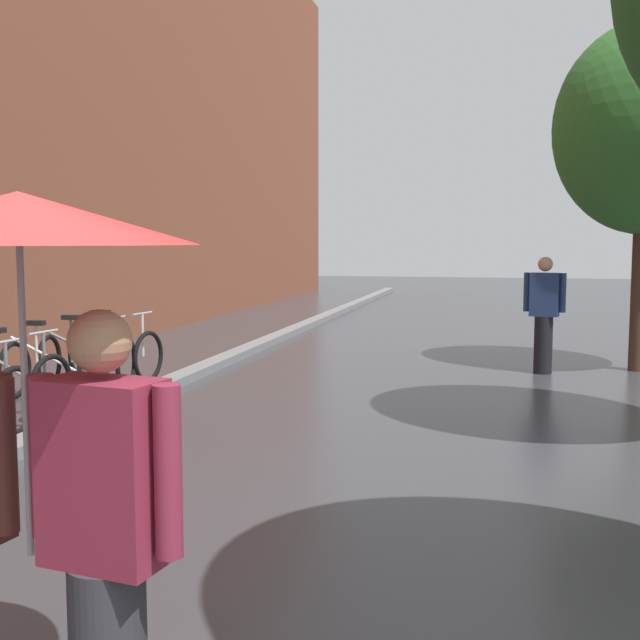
{
  "coord_description": "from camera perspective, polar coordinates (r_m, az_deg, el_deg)",
  "views": [
    {
      "loc": [
        1.01,
        -1.87,
        1.9
      ],
      "look_at": [
        -0.24,
        3.49,
        1.35
      ],
      "focal_mm": 44.32,
      "sensor_mm": 36.0,
      "label": 1
    }
  ],
  "objects": [
    {
      "name": "parked_bicycle_6",
      "position": [
        11.16,
        -14.52,
        -2.31
      ],
      "size": [
        1.15,
        0.82,
        0.96
      ],
      "color": "black",
      "rests_on": "ground"
    },
    {
      "name": "parked_bicycle_3",
      "position": [
        9.29,
        -21.31,
        -4.12
      ],
      "size": [
        1.15,
        0.81,
        0.96
      ],
      "color": "black",
      "rests_on": "ground"
    },
    {
      "name": "parked_bicycle_4",
      "position": [
        9.95,
        -18.74,
        -3.4
      ],
      "size": [
        1.1,
        0.74,
        0.96
      ],
      "color": "black",
      "rests_on": "ground"
    },
    {
      "name": "couple_under_umbrella",
      "position": [
        2.91,
        -20.67,
        -4.06
      ],
      "size": [
        1.25,
        1.22,
        2.07
      ],
      "color": "#2D2D33",
      "rests_on": "ground"
    },
    {
      "name": "kerb_strip",
      "position": [
        12.73,
        -6.36,
        -2.62
      ],
      "size": [
        0.3,
        36.0,
        0.12
      ],
      "primitive_type": "cube",
      "color": "slate",
      "rests_on": "ground"
    },
    {
      "name": "pedestrian_walking_midground",
      "position": [
        11.74,
        15.87,
        0.41
      ],
      "size": [
        0.58,
        0.29,
        1.68
      ],
      "color": "black",
      "rests_on": "ground"
    },
    {
      "name": "parked_bicycle_5",
      "position": [
        10.55,
        -16.45,
        -2.82
      ],
      "size": [
        1.17,
        0.84,
        0.96
      ],
      "color": "black",
      "rests_on": "ground"
    }
  ]
}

